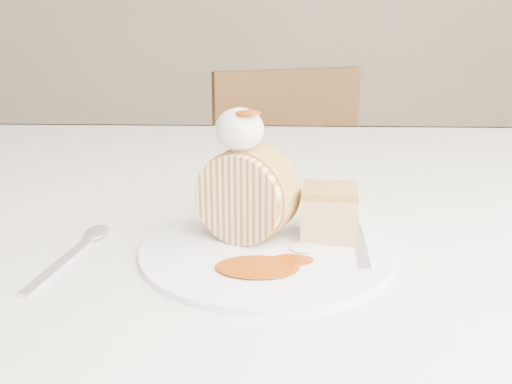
{
  "coord_description": "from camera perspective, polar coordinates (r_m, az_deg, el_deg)",
  "views": [
    {
      "loc": [
        -0.01,
        -0.46,
        0.98
      ],
      "look_at": [
        -0.02,
        0.05,
        0.81
      ],
      "focal_mm": 40.0,
      "sensor_mm": 36.0,
      "label": 1
    }
  ],
  "objects": [
    {
      "name": "chair_far",
      "position": [
        1.64,
        1.86,
        0.13
      ],
      "size": [
        0.49,
        0.49,
        0.82
      ],
      "rotation": [
        0.0,
        0.0,
        3.46
      ],
      "color": "brown",
      "rests_on": "ground"
    },
    {
      "name": "caramel_drizzle",
      "position": [
        0.52,
        -0.77,
        8.47
      ],
      "size": [
        0.02,
        0.02,
        0.01
      ],
      "primitive_type": "ellipsoid",
      "color": "#8E3605",
      "rests_on": "whipped_cream"
    },
    {
      "name": "spoon",
      "position": [
        0.55,
        -19.06,
        -6.94
      ],
      "size": [
        0.04,
        0.14,
        0.0
      ],
      "primitive_type": "cube",
      "rotation": [
        0.0,
        0.0,
        -0.16
      ],
      "color": "silver",
      "rests_on": "table"
    },
    {
      "name": "cake_chunk",
      "position": [
        0.57,
        7.34,
        -2.34
      ],
      "size": [
        0.06,
        0.05,
        0.04
      ],
      "primitive_type": "cube",
      "rotation": [
        0.0,
        0.0,
        -0.11
      ],
      "color": "#BC8C47",
      "rests_on": "plate"
    },
    {
      "name": "table",
      "position": [
        0.74,
        2.33,
        -7.31
      ],
      "size": [
        1.4,
        0.9,
        0.75
      ],
      "color": "silver",
      "rests_on": "ground"
    },
    {
      "name": "plate",
      "position": [
        0.55,
        1.01,
        -5.77
      ],
      "size": [
        0.27,
        0.27,
        0.01
      ],
      "primitive_type": "cylinder",
      "rotation": [
        0.0,
        0.0,
        -0.11
      ],
      "color": "white",
      "rests_on": "table"
    },
    {
      "name": "caramel_pool",
      "position": [
        0.5,
        0.14,
        -7.49
      ],
      "size": [
        0.08,
        0.06,
        0.0
      ],
      "primitive_type": null,
      "rotation": [
        0.0,
        0.0,
        -0.11
      ],
      "color": "#8E3605",
      "rests_on": "plate"
    },
    {
      "name": "fork",
      "position": [
        0.55,
        10.46,
        -5.35
      ],
      "size": [
        0.03,
        0.14,
        0.0
      ],
      "primitive_type": "cube",
      "rotation": [
        0.0,
        0.0,
        -0.05
      ],
      "color": "silver",
      "rests_on": "plate"
    },
    {
      "name": "roulade_slice",
      "position": [
        0.56,
        -0.91,
        -0.27
      ],
      "size": [
        0.1,
        0.08,
        0.09
      ],
      "primitive_type": "cylinder",
      "rotation": [
        1.57,
        0.0,
        -0.42
      ],
      "color": "beige",
      "rests_on": "plate"
    },
    {
      "name": "whipped_cream",
      "position": [
        0.54,
        -1.67,
        6.27
      ],
      "size": [
        0.05,
        0.05,
        0.04
      ],
      "primitive_type": "ellipsoid",
      "color": "silver",
      "rests_on": "roulade_slice"
    }
  ]
}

